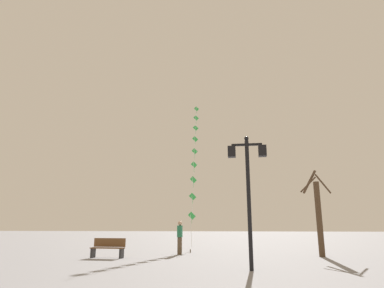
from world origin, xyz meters
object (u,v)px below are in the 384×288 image
(twin_lantern_lamp_post, at_px, (248,175))
(bare_tree, at_px, (318,214))
(kite_train, at_px, (194,157))
(park_bench, at_px, (108,248))
(kite_flyer, at_px, (180,237))

(twin_lantern_lamp_post, bearing_deg, bare_tree, 58.90)
(twin_lantern_lamp_post, xyz_separation_m, kite_train, (-3.68, 13.16, 3.45))
(twin_lantern_lamp_post, distance_m, bare_tree, 6.96)
(park_bench, bearing_deg, twin_lantern_lamp_post, -26.12)
(twin_lantern_lamp_post, xyz_separation_m, park_bench, (-6.53, 3.81, -2.76))
(kite_train, xyz_separation_m, kite_flyer, (0.13, -6.85, -5.76))
(kite_train, xyz_separation_m, bare_tree, (7.22, -7.28, -4.63))
(twin_lantern_lamp_post, distance_m, kite_train, 14.09)
(bare_tree, bearing_deg, kite_train, 134.76)
(twin_lantern_lamp_post, height_order, park_bench, twin_lantern_lamp_post)
(kite_train, distance_m, park_bench, 11.58)
(kite_train, xyz_separation_m, park_bench, (-2.85, -9.35, -6.21))
(kite_train, bearing_deg, park_bench, -106.96)
(twin_lantern_lamp_post, xyz_separation_m, kite_flyer, (-3.55, 6.31, -2.31))
(kite_train, bearing_deg, kite_flyer, -88.95)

